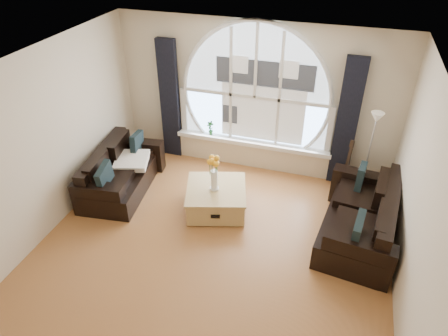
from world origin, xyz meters
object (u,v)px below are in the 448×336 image
at_px(vase_flowers, 214,169).
at_px(guitar, 347,165).
at_px(sofa_right, 360,216).
at_px(coffee_chest, 216,198).
at_px(potted_plant, 210,128).
at_px(sofa_left, 121,170).
at_px(floor_lamp, 368,158).

distance_m(vase_flowers, guitar, 2.32).
bearing_deg(sofa_right, coffee_chest, -172.43).
height_order(sofa_right, potted_plant, potted_plant).
bearing_deg(sofa_right, vase_flowers, -171.90).
distance_m(sofa_left, vase_flowers, 1.76).
relative_size(vase_flowers, floor_lamp, 0.44).
relative_size(sofa_left, coffee_chest, 1.79).
relative_size(coffee_chest, potted_plant, 3.47).
bearing_deg(guitar, coffee_chest, -127.55).
bearing_deg(sofa_left, floor_lamp, 6.88).
relative_size(floor_lamp, potted_plant, 5.91).
distance_m(vase_flowers, floor_lamp, 2.50).
xyz_separation_m(sofa_left, potted_plant, (1.15, 1.40, 0.29)).
bearing_deg(vase_flowers, potted_plant, 111.09).
bearing_deg(guitar, potted_plant, -164.67).
relative_size(sofa_left, floor_lamp, 1.05).
bearing_deg(vase_flowers, floor_lamp, 25.05).
bearing_deg(vase_flowers, sofa_right, 0.76).
xyz_separation_m(coffee_chest, guitar, (1.96, 1.16, 0.30)).
distance_m(coffee_chest, potted_plant, 1.63).
distance_m(floor_lamp, guitar, 0.41).
distance_m(guitar, potted_plant, 2.57).
bearing_deg(floor_lamp, potted_plant, 171.71).
relative_size(vase_flowers, guitar, 0.66).
xyz_separation_m(floor_lamp, guitar, (-0.28, 0.13, -0.27)).
relative_size(vase_flowers, potted_plant, 2.58).
xyz_separation_m(vase_flowers, guitar, (1.98, 1.18, -0.28)).
distance_m(sofa_right, coffee_chest, 2.22).
xyz_separation_m(sofa_left, floor_lamp, (3.97, 0.99, 0.40)).
height_order(sofa_right, vase_flowers, vase_flowers).
relative_size(sofa_left, vase_flowers, 2.41).
bearing_deg(guitar, floor_lamp, -2.55).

